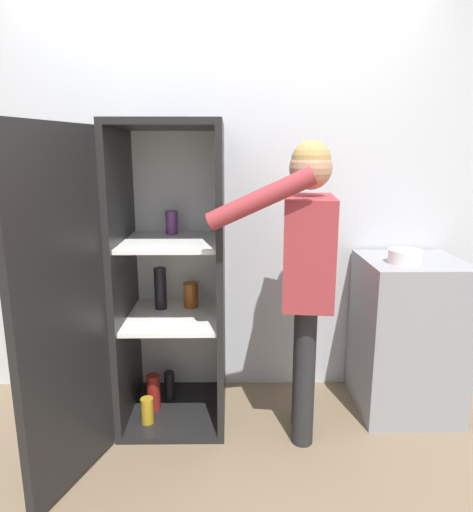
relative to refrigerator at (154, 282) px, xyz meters
The scene contains 6 objects.
ground_plane 1.04m from the refrigerator, 57.84° to the right, with size 12.00×12.00×0.00m, color #7A664C.
wall_back 0.71m from the refrigerator, 53.43° to the left, with size 7.00×0.06×2.55m.
refrigerator is the anchor object (origin of this frame).
person 0.84m from the refrigerator, ahead, with size 0.66×0.58×1.59m.
counter 1.52m from the refrigerator, ahead, with size 0.56×0.56×0.93m.
bowl 1.39m from the refrigerator, ahead, with size 0.18×0.18×0.08m.
Camera 1 is at (0.09, -1.88, 1.53)m, focal length 32.00 mm.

